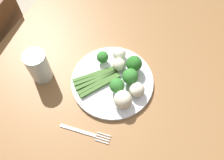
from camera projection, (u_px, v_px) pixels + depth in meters
The scene contains 14 objects.
ground_plane at pixel (112, 140), 1.54m from camera, with size 6.00×6.00×0.02m, color #B7A88E.
dining_table at pixel (112, 95), 0.95m from camera, with size 1.32×0.92×0.78m.
plate at pixel (112, 82), 0.85m from camera, with size 0.28×0.28×0.01m, color white.
asparagus_bundle at pixel (97, 80), 0.83m from camera, with size 0.16×0.14×0.01m.
broccoli_outer_edge at pixel (103, 57), 0.85m from camera, with size 0.04×0.04×0.05m.
broccoli_left at pixel (130, 77), 0.80m from camera, with size 0.05×0.05×0.07m.
broccoli_right at pixel (117, 86), 0.79m from camera, with size 0.05×0.05×0.06m.
broccoli_back_right at pixel (134, 64), 0.83m from camera, with size 0.05×0.05×0.07m.
cauliflower_front_left at pixel (118, 64), 0.85m from camera, with size 0.04×0.04×0.04m, color beige.
cauliflower_mid at pixel (123, 100), 0.77m from camera, with size 0.06×0.06×0.06m, color silver.
cauliflower_near_fork at pixel (137, 90), 0.80m from camera, with size 0.05×0.05×0.05m, color silver.
cauliflower_front at pixel (119, 54), 0.87m from camera, with size 0.05×0.05×0.05m, color white.
fork at pixel (86, 133), 0.77m from camera, with size 0.04×0.17×0.00m.
water_glass at pixel (38, 66), 0.81m from camera, with size 0.07×0.07×0.12m, color silver.
Camera 1 is at (0.36, 0.17, 1.53)m, focal length 39.21 mm.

